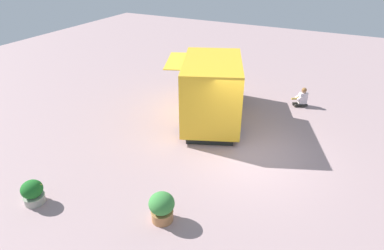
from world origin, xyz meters
The scene contains 5 objects.
ground_plane centered at (0.00, 0.00, 0.00)m, with size 40.00×40.00×0.00m, color #AA8C8F.
food_truck centered at (-2.24, 1.92, 1.24)m, with size 3.72×5.28×2.58m.
person_customer centered at (0.85, 4.70, 0.33)m, with size 0.79×0.68×0.84m.
planter_flowering_near centered at (-1.00, -3.97, 0.43)m, with size 0.66×0.66×0.83m.
planter_flowering_far centered at (-4.45, -4.98, 0.35)m, with size 0.58×0.58×0.70m.
Camera 1 is at (2.52, -9.25, 6.20)m, focal length 30.90 mm.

